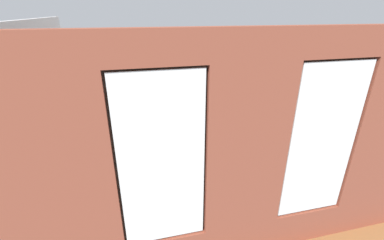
{
  "coord_description": "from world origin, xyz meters",
  "views": [
    {
      "loc": [
        1.33,
        5.37,
        3.36
      ],
      "look_at": [
        0.12,
        0.4,
        1.17
      ],
      "focal_mm": 24.0,
      "sensor_mm": 36.0,
      "label": 1
    }
  ],
  "objects_px": {
    "couch_left": "(292,142)",
    "remote_black": "(178,135)",
    "potted_plant_mid_room_small": "(217,122)",
    "potted_plant_beside_window_right": "(75,217)",
    "tv_flatscreen": "(64,135)",
    "potted_plant_corner_far_left": "(361,164)",
    "media_console": "(71,164)",
    "potted_plant_between_couches": "(298,175)",
    "candle_jar": "(158,136)",
    "papasan_chair": "(175,109)",
    "couch_by_window": "(225,204)",
    "potted_plant_corner_near_left": "(251,101)",
    "cup_ceramic": "(173,132)",
    "table_plant_small": "(186,126)",
    "coffee_table": "(173,136)",
    "potted_plant_near_tv": "(89,180)"
  },
  "relations": [
    {
      "from": "cup_ceramic",
      "to": "media_console",
      "type": "relative_size",
      "value": 0.08
    },
    {
      "from": "potted_plant_near_tv",
      "to": "potted_plant_corner_far_left",
      "type": "xyz_separation_m",
      "value": [
        -4.8,
        1.02,
        0.24
      ]
    },
    {
      "from": "couch_by_window",
      "to": "media_console",
      "type": "height_order",
      "value": "couch_by_window"
    },
    {
      "from": "potted_plant_near_tv",
      "to": "potted_plant_between_couches",
      "type": "distance_m",
      "value": 3.73
    },
    {
      "from": "media_console",
      "to": "potted_plant_corner_far_left",
      "type": "height_order",
      "value": "potted_plant_corner_far_left"
    },
    {
      "from": "couch_by_window",
      "to": "remote_black",
      "type": "xyz_separation_m",
      "value": [
        0.33,
        -2.48,
        0.13
      ]
    },
    {
      "from": "remote_black",
      "to": "tv_flatscreen",
      "type": "distance_m",
      "value": 2.57
    },
    {
      "from": "coffee_table",
      "to": "potted_plant_corner_far_left",
      "type": "relative_size",
      "value": 1.04
    },
    {
      "from": "potted_plant_near_tv",
      "to": "couch_by_window",
      "type": "bearing_deg",
      "value": 157.88
    },
    {
      "from": "potted_plant_corner_far_left",
      "to": "coffee_table",
      "type": "bearing_deg",
      "value": -42.25
    },
    {
      "from": "candle_jar",
      "to": "potted_plant_corner_near_left",
      "type": "bearing_deg",
      "value": -151.05
    },
    {
      "from": "couch_by_window",
      "to": "couch_left",
      "type": "xyz_separation_m",
      "value": [
        -2.4,
        -1.7,
        -0.0
      ]
    },
    {
      "from": "couch_by_window",
      "to": "media_console",
      "type": "bearing_deg",
      "value": -35.65
    },
    {
      "from": "table_plant_small",
      "to": "tv_flatscreen",
      "type": "distance_m",
      "value": 2.85
    },
    {
      "from": "tv_flatscreen",
      "to": "potted_plant_mid_room_small",
      "type": "xyz_separation_m",
      "value": [
        -3.74,
        -1.22,
        -0.62
      ]
    },
    {
      "from": "tv_flatscreen",
      "to": "media_console",
      "type": "bearing_deg",
      "value": 90.0
    },
    {
      "from": "couch_by_window",
      "to": "potted_plant_corner_near_left",
      "type": "relative_size",
      "value": 1.53
    },
    {
      "from": "remote_black",
      "to": "media_console",
      "type": "xyz_separation_m",
      "value": [
        2.46,
        0.48,
        -0.17
      ]
    },
    {
      "from": "tv_flatscreen",
      "to": "potted_plant_mid_room_small",
      "type": "distance_m",
      "value": 3.98
    },
    {
      "from": "couch_left",
      "to": "potted_plant_beside_window_right",
      "type": "relative_size",
      "value": 1.54
    },
    {
      "from": "tv_flatscreen",
      "to": "potted_plant_corner_near_left",
      "type": "xyz_separation_m",
      "value": [
        -5.34,
        -2.34,
        -0.46
      ]
    },
    {
      "from": "media_console",
      "to": "potted_plant_near_tv",
      "type": "bearing_deg",
      "value": 116.45
    },
    {
      "from": "remote_black",
      "to": "potted_plant_near_tv",
      "type": "height_order",
      "value": "potted_plant_near_tv"
    },
    {
      "from": "table_plant_small",
      "to": "potted_plant_beside_window_right",
      "type": "xyz_separation_m",
      "value": [
        2.24,
        2.83,
        0.08
      ]
    },
    {
      "from": "tv_flatscreen",
      "to": "potted_plant_between_couches",
      "type": "xyz_separation_m",
      "value": [
        -4.17,
        1.96,
        -0.33
      ]
    },
    {
      "from": "candle_jar",
      "to": "potted_plant_near_tv",
      "type": "bearing_deg",
      "value": 47.75
    },
    {
      "from": "potted_plant_corner_far_left",
      "to": "potted_plant_near_tv",
      "type": "bearing_deg",
      "value": -11.99
    },
    {
      "from": "papasan_chair",
      "to": "potted_plant_between_couches",
      "type": "xyz_separation_m",
      "value": [
        -1.43,
        4.3,
        0.2
      ]
    },
    {
      "from": "candle_jar",
      "to": "papasan_chair",
      "type": "xyz_separation_m",
      "value": [
        -0.77,
        -1.86,
        -0.05
      ]
    },
    {
      "from": "media_console",
      "to": "potted_plant_between_couches",
      "type": "height_order",
      "value": "potted_plant_between_couches"
    },
    {
      "from": "coffee_table",
      "to": "tv_flatscreen",
      "type": "bearing_deg",
      "value": 14.13
    },
    {
      "from": "couch_left",
      "to": "table_plant_small",
      "type": "xyz_separation_m",
      "value": [
        2.46,
        -1.04,
        0.26
      ]
    },
    {
      "from": "potted_plant_beside_window_right",
      "to": "potted_plant_corner_near_left",
      "type": "bearing_deg",
      "value": -137.46
    },
    {
      "from": "couch_left",
      "to": "potted_plant_near_tv",
      "type": "bearing_deg",
      "value": -79.98
    },
    {
      "from": "coffee_table",
      "to": "potted_plant_near_tv",
      "type": "distance_m",
      "value": 2.49
    },
    {
      "from": "potted_plant_between_couches",
      "to": "papasan_chair",
      "type": "bearing_deg",
      "value": -71.55
    },
    {
      "from": "remote_black",
      "to": "potted_plant_mid_room_small",
      "type": "distance_m",
      "value": 1.48
    },
    {
      "from": "table_plant_small",
      "to": "papasan_chair",
      "type": "bearing_deg",
      "value": -90.17
    },
    {
      "from": "media_console",
      "to": "potted_plant_beside_window_right",
      "type": "bearing_deg",
      "value": 103.13
    },
    {
      "from": "coffee_table",
      "to": "cup_ceramic",
      "type": "height_order",
      "value": "cup_ceramic"
    },
    {
      "from": "couch_left",
      "to": "candle_jar",
      "type": "bearing_deg",
      "value": -103.25
    },
    {
      "from": "potted_plant_between_couches",
      "to": "potted_plant_corner_far_left",
      "type": "distance_m",
      "value": 1.19
    },
    {
      "from": "cup_ceramic",
      "to": "tv_flatscreen",
      "type": "relative_size",
      "value": 0.09
    },
    {
      "from": "tv_flatscreen",
      "to": "potted_plant_corner_far_left",
      "type": "xyz_separation_m",
      "value": [
        -5.34,
        2.11,
        -0.19
      ]
    },
    {
      "from": "papasan_chair",
      "to": "potted_plant_between_couches",
      "type": "height_order",
      "value": "potted_plant_between_couches"
    },
    {
      "from": "couch_left",
      "to": "remote_black",
      "type": "distance_m",
      "value": 2.84
    },
    {
      "from": "cup_ceramic",
      "to": "remote_black",
      "type": "bearing_deg",
      "value": 130.47
    },
    {
      "from": "remote_black",
      "to": "potted_plant_corner_near_left",
      "type": "relative_size",
      "value": 0.14
    },
    {
      "from": "potted_plant_mid_room_small",
      "to": "potted_plant_beside_window_right",
      "type": "relative_size",
      "value": 0.45
    },
    {
      "from": "media_console",
      "to": "potted_plant_corner_near_left",
      "type": "distance_m",
      "value": 5.84
    }
  ]
}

